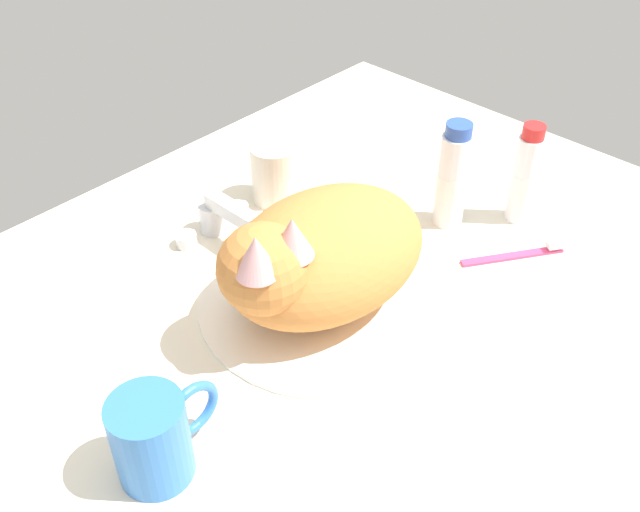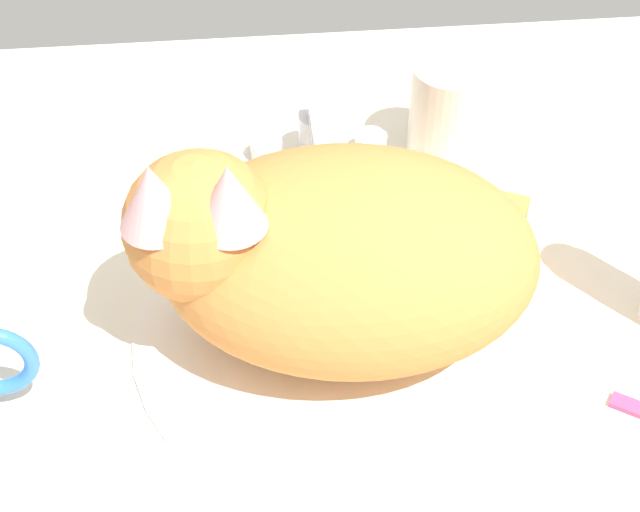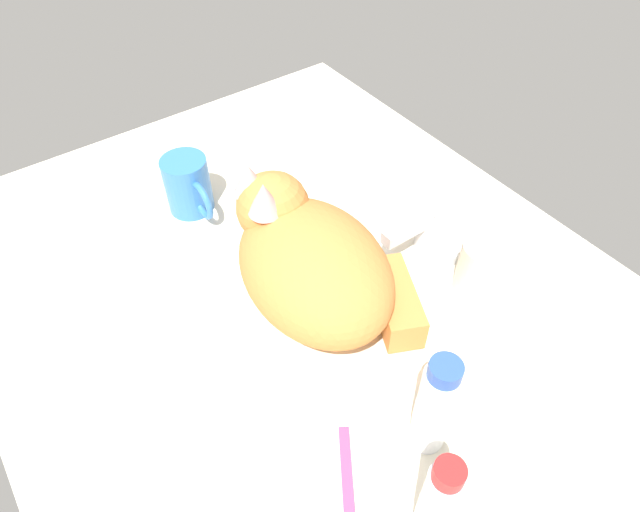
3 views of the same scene
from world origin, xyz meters
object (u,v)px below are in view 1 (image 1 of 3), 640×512
Objects in this scene: coffee_mug at (154,437)px; toothbrush at (519,253)px; faucet at (218,217)px; mouthwash_bottle at (525,177)px; cat at (316,255)px; rinse_cup at (274,173)px; toothpaste_bottle at (452,178)px.

coffee_mug is 52.23cm from toothbrush.
mouthwash_bottle is at bearing -41.54° from faucet.
rinse_cup is (12.36, 19.86, -3.52)cm from cat.
faucet is 0.97× the size of toothbrush.
rinse_cup is 0.57× the size of toothpaste_bottle.
rinse_cup is at bearing 120.25° from toothpaste_bottle.
toothbrush is (24.83, -12.65, -7.30)cm from cat.
cat is at bearing 176.94° from toothpaste_bottle.
toothbrush is (51.47, -7.90, -4.15)cm from coffee_mug.
faucet is 39.68cm from toothbrush.
toothpaste_bottle reaches higher than mouthwash_bottle.
faucet is at bearing 138.46° from mouthwash_bottle.
rinse_cup is 24.68cm from toothpaste_bottle.
toothpaste_bottle reaches higher than toothbrush.
mouthwash_bottle is (58.62, -3.11, 2.06)cm from coffee_mug.
toothpaste_bottle is (12.35, -21.18, 2.77)cm from rinse_cup.
cat is at bearing -121.90° from rinse_cup.
rinse_cup is 0.70× the size of toothbrush.
coffee_mug is (-28.00, -24.02, 1.91)cm from faucet.
cat is 23.66cm from rinse_cup.
coffee_mug is 0.76× the size of toothpaste_bottle.
mouthwash_bottle is (7.27, -6.54, -0.34)cm from toothpaste_bottle.
faucet is 11.12cm from rinse_cup.
cat is at bearing 153.00° from toothbrush.
faucet is 41.10cm from mouthwash_bottle.
toothpaste_bottle is at bearing 138.01° from mouthwash_bottle.
coffee_mug reaches higher than rinse_cup.
cat reaches higher than toothpaste_bottle.
cat is 3.44× the size of rinse_cup.
rinse_cup is 0.60× the size of mouthwash_bottle.
toothbrush is (23.47, -31.92, -2.24)cm from faucet.
toothbrush is at bearing -89.43° from toothpaste_bottle.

